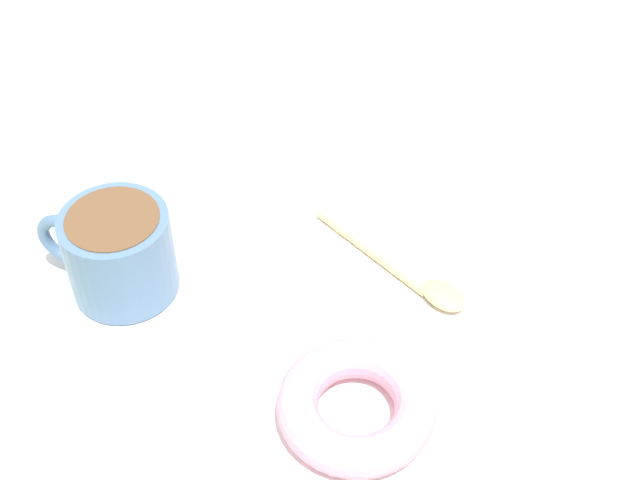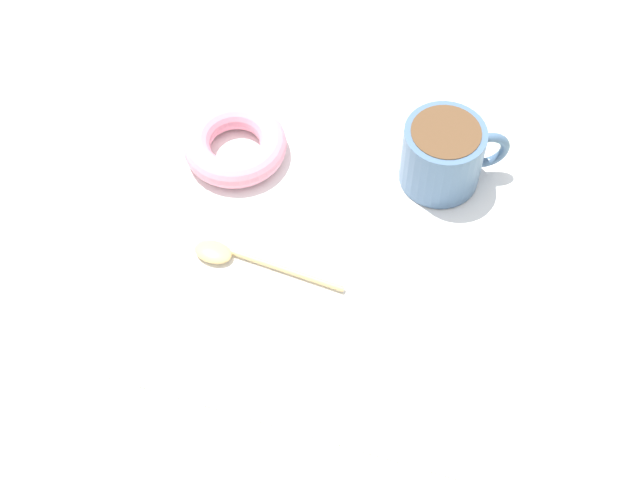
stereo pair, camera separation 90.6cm
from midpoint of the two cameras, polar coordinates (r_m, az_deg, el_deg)
The scene contains 5 objects.
ground_plane at distance 60.63cm, azimuth 10.06°, elevation -34.25°, with size 120.00×120.00×2.00cm, color beige.
napkin at distance 59.74cm, azimuth 11.68°, elevation -31.70°, with size 34.31×34.31×0.30cm, color white.
coffee_cup at distance 60.20cm, azimuth 23.10°, elevation -21.53°, with size 10.04×7.70×6.80cm.
donut at distance 58.81cm, azimuth 2.06°, elevation -20.78°, with size 10.17×10.17×2.68cm, color pink.
spoon at distance 58.34cm, azimuth 3.08°, elevation -32.87°, with size 14.43×3.02×0.90cm.
Camera 2 is at (12.43, -39.86, 69.13)cm, focal length 50.00 mm.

